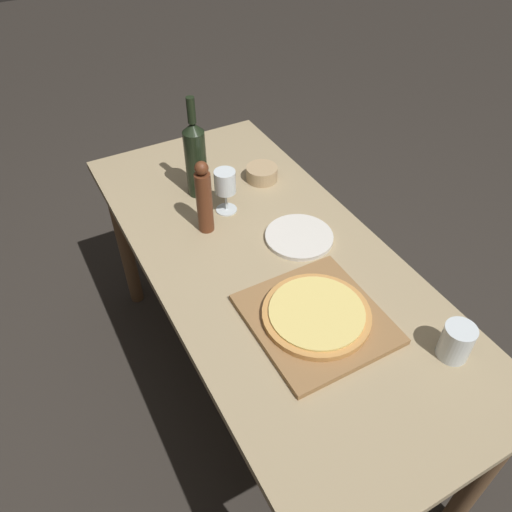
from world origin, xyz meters
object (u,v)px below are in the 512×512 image
at_px(pepper_mill, 204,199).
at_px(small_bowl, 262,173).
at_px(wine_bottle, 196,158).
at_px(wine_glass, 225,184).
at_px(pizza, 316,314).

bearing_deg(pepper_mill, small_bowl, 28.73).
height_order(wine_bottle, wine_glass, wine_bottle).
bearing_deg(pepper_mill, wine_bottle, 73.37).
bearing_deg(small_bowl, wine_glass, -151.98).
distance_m(pizza, small_bowl, 0.70).
xyz_separation_m(pizza, pepper_mill, (-0.10, 0.50, 0.09)).
relative_size(wine_bottle, pepper_mill, 1.41).
bearing_deg(small_bowl, pepper_mill, -151.27).
bearing_deg(pizza, wine_glass, 89.75).
height_order(pizza, wine_glass, wine_glass).
relative_size(pepper_mill, wine_glass, 1.64).
distance_m(wine_bottle, wine_glass, 0.15).
xyz_separation_m(wine_glass, small_bowl, (0.20, 0.11, -0.08)).
height_order(pizza, small_bowl, small_bowl).
relative_size(wine_bottle, wine_glass, 2.31).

